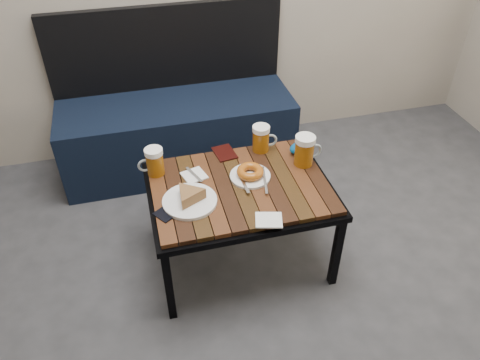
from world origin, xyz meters
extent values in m
cube|color=black|center=(-0.13, 1.74, 0.23)|extent=(1.40, 0.50, 0.45)
cube|color=black|center=(-0.13, 1.97, 0.70)|extent=(1.40, 0.05, 0.50)
cube|color=black|center=(-0.35, 0.59, 0.21)|extent=(0.04, 0.03, 0.42)
cube|color=black|center=(0.43, 0.59, 0.21)|extent=(0.04, 0.03, 0.42)
cube|color=black|center=(-0.35, 1.15, 0.21)|extent=(0.04, 0.04, 0.42)
cube|color=black|center=(0.43, 1.15, 0.21)|extent=(0.04, 0.04, 0.42)
cube|color=black|center=(0.04, 0.87, 0.43)|extent=(0.84, 0.62, 0.03)
cube|color=#3D220E|center=(0.04, 0.87, 0.46)|extent=(0.80, 0.58, 0.02)
cylinder|color=#8F4F0B|center=(-0.32, 1.05, 0.53)|extent=(0.08, 0.08, 0.11)
cylinder|color=white|center=(-0.32, 1.05, 0.60)|extent=(0.08, 0.08, 0.03)
torus|color=#8C999E|center=(-0.37, 1.05, 0.53)|extent=(0.07, 0.01, 0.07)
cylinder|color=#8F4F0B|center=(0.21, 1.11, 0.53)|extent=(0.09, 0.09, 0.11)
cylinder|color=white|center=(0.21, 1.11, 0.60)|extent=(0.09, 0.09, 0.03)
torus|color=#8C999E|center=(0.25, 1.10, 0.53)|extent=(0.07, 0.02, 0.07)
cylinder|color=#8F4F0B|center=(0.37, 0.95, 0.53)|extent=(0.10, 0.10, 0.13)
cylinder|color=white|center=(0.37, 0.95, 0.61)|extent=(0.10, 0.10, 0.03)
torus|color=#8C999E|center=(0.43, 0.95, 0.53)|extent=(0.08, 0.02, 0.08)
cylinder|color=white|center=(-0.21, 0.80, 0.48)|extent=(0.24, 0.24, 0.02)
cylinder|color=white|center=(0.10, 0.91, 0.48)|extent=(0.19, 0.19, 0.01)
torus|color=#833E0B|center=(0.10, 0.91, 0.50)|extent=(0.13, 0.13, 0.04)
cube|color=#A5A8AD|center=(0.15, 0.85, 0.49)|extent=(0.05, 0.20, 0.00)
cube|color=#A5A8AD|center=(0.05, 0.85, 0.49)|extent=(0.02, 0.15, 0.00)
cube|color=white|center=(-0.16, 0.98, 0.48)|extent=(0.13, 0.13, 0.01)
cube|color=#A5A8AD|center=(-0.16, 0.98, 0.48)|extent=(0.06, 0.13, 0.00)
cube|color=white|center=(0.09, 0.61, 0.48)|extent=(0.13, 0.12, 0.01)
cube|color=black|center=(-0.30, 0.76, 0.47)|extent=(0.15, 0.14, 0.01)
cube|color=black|center=(0.02, 1.13, 0.48)|extent=(0.11, 0.14, 0.01)
ellipsoid|color=navy|center=(0.40, 1.04, 0.50)|extent=(0.14, 0.11, 0.06)
camera|label=1|loc=(-0.38, -0.74, 1.82)|focal=35.00mm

